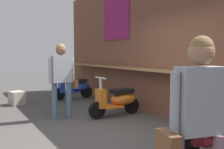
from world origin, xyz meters
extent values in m
plane|color=#474442|center=(0.00, 0.00, 0.00)|extent=(34.07, 34.07, 0.00)
cube|color=brown|center=(0.00, 2.02, 1.85)|extent=(12.17, 0.25, 3.70)
cube|color=olive|center=(0.00, 1.72, 1.12)|extent=(10.95, 0.36, 0.05)
cube|color=#841E56|center=(-2.72, 1.89, 2.62)|extent=(1.39, 0.02, 1.36)
ellipsoid|color=#233D9E|center=(-4.03, 1.25, 0.40)|extent=(0.40, 0.71, 0.30)
cube|color=black|center=(-4.03, 1.20, 0.60)|extent=(0.31, 0.56, 0.10)
cube|color=#233D9E|center=(-4.02, 0.90, 0.25)|extent=(0.39, 0.51, 0.04)
cube|color=#233D9E|center=(-4.02, 0.60, 0.47)|extent=(0.28, 0.17, 0.44)
cylinder|color=#B7B7BC|center=(-4.02, 0.60, 0.60)|extent=(0.07, 0.07, 0.70)
cylinder|color=#B7B7BC|center=(-4.02, 0.60, 0.95)|extent=(0.46, 0.05, 0.04)
cylinder|color=black|center=(-4.01, 0.50, 0.20)|extent=(0.11, 0.40, 0.40)
cylinder|color=black|center=(-4.04, 1.50, 0.20)|extent=(0.11, 0.40, 0.40)
ellipsoid|color=orange|center=(-1.33, 1.25, 0.40)|extent=(0.40, 0.71, 0.30)
cube|color=black|center=(-1.33, 1.20, 0.60)|extent=(0.31, 0.56, 0.10)
cube|color=orange|center=(-1.32, 0.90, 0.25)|extent=(0.39, 0.51, 0.04)
cube|color=orange|center=(-1.32, 0.60, 0.47)|extent=(0.28, 0.17, 0.44)
cylinder|color=#B7B7BC|center=(-1.32, 0.60, 0.60)|extent=(0.07, 0.07, 0.70)
cylinder|color=#B7B7BC|center=(-1.32, 0.60, 0.95)|extent=(0.46, 0.05, 0.04)
cylinder|color=black|center=(-1.31, 0.50, 0.20)|extent=(0.11, 0.40, 0.40)
cylinder|color=black|center=(-1.34, 1.50, 0.20)|extent=(0.11, 0.40, 0.40)
ellipsoid|color=maroon|center=(1.41, 1.25, 0.40)|extent=(0.41, 0.72, 0.30)
cube|color=black|center=(1.40, 1.20, 0.60)|extent=(0.32, 0.56, 0.10)
cube|color=maroon|center=(1.39, 0.90, 0.25)|extent=(0.40, 0.52, 0.04)
cube|color=maroon|center=(1.38, 0.60, 0.47)|extent=(0.29, 0.17, 0.44)
cylinder|color=#B7B7BC|center=(1.38, 0.60, 0.60)|extent=(0.07, 0.07, 0.70)
cylinder|color=#B7B7BC|center=(1.38, 0.60, 0.95)|extent=(0.46, 0.06, 0.04)
cylinder|color=black|center=(1.37, 0.50, 0.20)|extent=(0.12, 0.40, 0.40)
cylinder|color=slate|center=(-1.74, -0.37, 0.43)|extent=(0.12, 0.12, 0.86)
cylinder|color=slate|center=(-1.67, -0.05, 0.43)|extent=(0.12, 0.12, 0.86)
cube|color=#999EA8|center=(-1.70, -0.21, 1.16)|extent=(0.20, 0.43, 0.61)
sphere|color=brown|center=(-1.70, -0.21, 1.59)|extent=(0.23, 0.23, 0.23)
sphere|color=olive|center=(-1.70, -0.21, 1.63)|extent=(0.21, 0.21, 0.21)
cylinder|color=#999EA8|center=(-1.70, -0.46, 1.14)|extent=(0.08, 0.08, 0.57)
cylinder|color=#999EA8|center=(-1.71, 0.05, 1.14)|extent=(0.08, 0.08, 0.57)
cube|color=brown|center=(-1.73, 0.12, 0.80)|extent=(0.26, 0.10, 0.20)
cube|color=#999EA8|center=(2.29, -0.38, 1.10)|extent=(0.29, 0.44, 0.58)
sphere|color=#A37556|center=(2.29, -0.38, 1.51)|extent=(0.22, 0.22, 0.22)
sphere|color=olive|center=(2.29, -0.38, 1.55)|extent=(0.20, 0.20, 0.20)
cylinder|color=#999EA8|center=(2.35, -0.15, 1.08)|extent=(0.08, 0.08, 0.54)
cylinder|color=#999EA8|center=(2.24, -0.62, 1.08)|extent=(0.08, 0.08, 0.54)
cube|color=brown|center=(2.24, -0.69, 0.76)|extent=(0.28, 0.16, 0.20)
cube|color=#B2A899|center=(-4.00, -0.79, 0.20)|extent=(0.52, 0.45, 0.40)
camera|label=1|loc=(3.69, -2.10, 1.49)|focal=39.58mm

